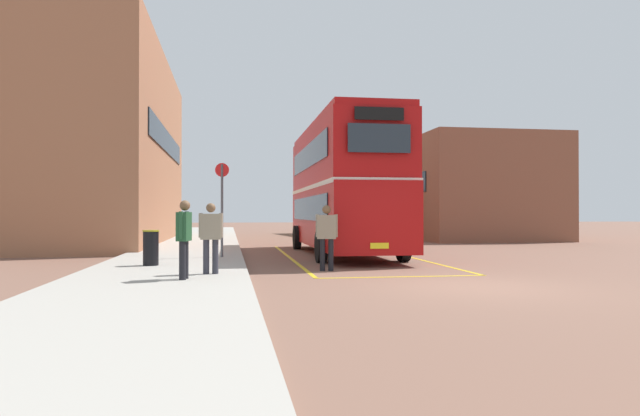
% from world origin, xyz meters
% --- Properties ---
extents(ground_plane, '(135.60, 135.60, 0.00)m').
position_xyz_m(ground_plane, '(0.00, 14.40, 0.00)').
color(ground_plane, brown).
extents(sidewalk_left, '(4.00, 57.60, 0.14)m').
position_xyz_m(sidewalk_left, '(-6.50, 16.80, 0.07)').
color(sidewalk_left, '#A39E93').
rests_on(sidewalk_left, ground).
extents(brick_building_left, '(5.58, 18.46, 9.41)m').
position_xyz_m(brick_building_left, '(-10.86, 18.85, 4.70)').
color(brick_building_left, '#9E6647').
rests_on(brick_building_left, ground).
extents(depot_building_right, '(7.73, 15.72, 5.88)m').
position_xyz_m(depot_building_right, '(9.33, 23.79, 2.94)').
color(depot_building_right, brown).
rests_on(depot_building_right, ground).
extents(double_decker_bus, '(2.96, 10.78, 4.75)m').
position_xyz_m(double_decker_bus, '(-0.81, 9.35, 2.51)').
color(double_decker_bus, black).
rests_on(double_decker_bus, ground).
extents(single_deck_bus, '(3.71, 9.63, 3.02)m').
position_xyz_m(single_deck_bus, '(2.10, 27.32, 1.64)').
color(single_deck_bus, black).
rests_on(single_deck_bus, ground).
extents(pedestrian_boarding, '(0.57, 0.32, 1.74)m').
position_xyz_m(pedestrian_boarding, '(-2.40, 3.61, 1.01)').
color(pedestrian_boarding, black).
rests_on(pedestrian_boarding, ground).
extents(pedestrian_waiting_near, '(0.55, 0.24, 1.62)m').
position_xyz_m(pedestrian_waiting_near, '(-5.36, 2.03, 1.07)').
color(pedestrian_waiting_near, '#2D2D38').
rests_on(pedestrian_waiting_near, sidewalk_left).
extents(pedestrian_waiting_far, '(0.30, 0.55, 1.66)m').
position_xyz_m(pedestrian_waiting_far, '(-5.88, 1.03, 1.09)').
color(pedestrian_waiting_far, black).
rests_on(pedestrian_waiting_far, sidewalk_left).
extents(litter_bin, '(0.43, 0.43, 0.94)m').
position_xyz_m(litter_bin, '(-7.00, 4.40, 0.61)').
color(litter_bin, black).
rests_on(litter_bin, sidewalk_left).
extents(bus_stop_sign, '(0.44, 0.08, 2.98)m').
position_xyz_m(bus_stop_sign, '(-5.17, 7.09, 1.92)').
color(bus_stop_sign, '#4C4C51').
rests_on(bus_stop_sign, sidewalk_left).
extents(bay_marking_yellow, '(4.36, 12.78, 0.01)m').
position_xyz_m(bay_marking_yellow, '(-0.82, 7.37, 0.00)').
color(bay_marking_yellow, gold).
rests_on(bay_marking_yellow, ground).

